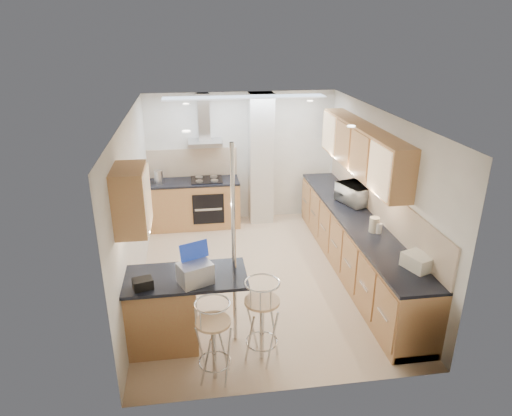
{
  "coord_description": "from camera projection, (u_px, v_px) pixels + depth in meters",
  "views": [
    {
      "loc": [
        -0.95,
        -6.12,
        3.64
      ],
      "look_at": [
        -0.03,
        0.2,
        1.07
      ],
      "focal_mm": 32.0,
      "sensor_mm": 36.0,
      "label": 1
    }
  ],
  "objects": [
    {
      "name": "ground",
      "position": [
        260.0,
        276.0,
        7.1
      ],
      "size": [
        4.8,
        4.8,
        0.0
      ],
      "primitive_type": "plane",
      "color": "beige",
      "rests_on": "ground"
    },
    {
      "name": "jar_d",
      "position": [
        378.0,
        228.0,
        6.39
      ],
      "size": [
        0.11,
        0.11,
        0.15
      ],
      "primitive_type": "cylinder",
      "rotation": [
        0.0,
        0.0,
        -0.07
      ],
      "color": "white",
      "rests_on": "right_counter"
    },
    {
      "name": "jar_c",
      "position": [
        374.0,
        225.0,
        6.41
      ],
      "size": [
        0.18,
        0.18,
        0.22
      ],
      "primitive_type": "cylinder",
      "rotation": [
        0.0,
        0.0,
        -0.3
      ],
      "color": "beige",
      "rests_on": "right_counter"
    },
    {
      "name": "kettle",
      "position": [
        159.0,
        177.0,
        8.39
      ],
      "size": [
        0.16,
        0.16,
        0.24
      ],
      "primitive_type": "cylinder",
      "color": "silver",
      "rests_on": "back_counter"
    },
    {
      "name": "bag",
      "position": [
        143.0,
        284.0,
        5.01
      ],
      "size": [
        0.25,
        0.21,
        0.12
      ],
      "primitive_type": "cube",
      "rotation": [
        0.0,
        0.0,
        0.28
      ],
      "color": "black",
      "rests_on": "peninsula"
    },
    {
      "name": "jar_b",
      "position": [
        346.0,
        188.0,
        7.93
      ],
      "size": [
        0.14,
        0.14,
        0.15
      ],
      "primitive_type": "cylinder",
      "rotation": [
        0.0,
        0.0,
        0.41
      ],
      "color": "white",
      "rests_on": "right_counter"
    },
    {
      "name": "bread_bin",
      "position": [
        418.0,
        262.0,
        5.45
      ],
      "size": [
        0.37,
        0.41,
        0.18
      ],
      "primitive_type": "cube",
      "rotation": [
        0.0,
        0.0,
        0.36
      ],
      "color": "white",
      "rests_on": "right_counter"
    },
    {
      "name": "jar_a",
      "position": [
        344.0,
        195.0,
        7.57
      ],
      "size": [
        0.13,
        0.13,
        0.19
      ],
      "primitive_type": "cylinder",
      "rotation": [
        0.0,
        0.0,
        0.1
      ],
      "color": "white",
      "rests_on": "right_counter"
    },
    {
      "name": "microwave",
      "position": [
        355.0,
        194.0,
        7.42
      ],
      "size": [
        0.56,
        0.68,
        0.32
      ],
      "primitive_type": "imported",
      "rotation": [
        0.0,
        0.0,
        1.91
      ],
      "color": "white",
      "rests_on": "right_counter"
    },
    {
      "name": "bar_stool_end",
      "position": [
        262.0,
        321.0,
        5.18
      ],
      "size": [
        0.51,
        0.51,
        1.04
      ],
      "primitive_type": null,
      "rotation": [
        0.0,
        0.0,
        1.32
      ],
      "color": "tan",
      "rests_on": "ground"
    },
    {
      "name": "back_counter",
      "position": [
        195.0,
        203.0,
        8.73
      ],
      "size": [
        1.7,
        0.63,
        0.92
      ],
      "color": "#BB754B",
      "rests_on": "ground"
    },
    {
      "name": "bar_stool_near",
      "position": [
        214.0,
        341.0,
        4.88
      ],
      "size": [
        0.47,
        0.47,
        0.98
      ],
      "primitive_type": null,
      "rotation": [
        0.0,
        0.0,
        0.18
      ],
      "color": "tan",
      "rests_on": "ground"
    },
    {
      "name": "right_counter",
      "position": [
        355.0,
        244.0,
        7.13
      ],
      "size": [
        0.63,
        4.4,
        0.92
      ],
      "color": "#BB754B",
      "rests_on": "ground"
    },
    {
      "name": "laptop",
      "position": [
        195.0,
        273.0,
        5.09
      ],
      "size": [
        0.43,
        0.38,
        0.24
      ],
      "primitive_type": "cube",
      "rotation": [
        0.0,
        0.0,
        0.4
      ],
      "color": "#A4A8AC",
      "rests_on": "peninsula"
    },
    {
      "name": "room_shell",
      "position": [
        278.0,
        174.0,
        6.91
      ],
      "size": [
        3.64,
        4.84,
        2.51
      ],
      "color": "silver",
      "rests_on": "ground"
    },
    {
      "name": "peninsula",
      "position": [
        185.0,
        310.0,
        5.44
      ],
      "size": [
        1.47,
        0.72,
        0.94
      ],
      "color": "#BB754B",
      "rests_on": "ground"
    }
  ]
}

